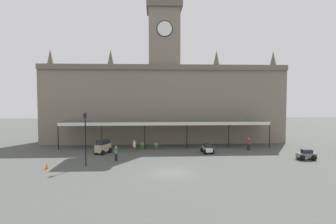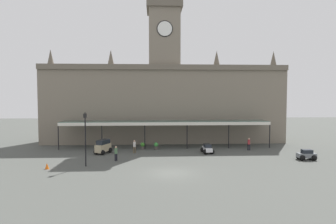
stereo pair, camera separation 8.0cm
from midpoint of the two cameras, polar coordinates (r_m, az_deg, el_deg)
name	(u,v)px [view 1 (the left image)]	position (r m, az deg, el deg)	size (l,w,h in m)	color
ground_plane	(172,173)	(27.40, 0.70, -12.28)	(140.00, 140.00, 0.00)	#494B47
station_building	(164,98)	(45.45, -0.85, 2.76)	(37.79, 6.11, 21.87)	slate
entrance_canopy	(166,122)	(40.34, -0.57, -2.03)	(29.66, 3.26, 3.81)	#38564C
car_grey_sedan	(306,155)	(36.49, 26.19, -7.90)	(2.08, 1.57, 1.19)	slate
car_white_sedan	(207,149)	(36.91, 7.89, -7.49)	(1.62, 2.11, 1.19)	silver
car_beige_van	(103,147)	(37.22, -13.10, -6.97)	(2.20, 2.58, 1.77)	tan
pedestrian_near_entrance	(116,153)	(32.73, -10.58, -8.15)	(0.34, 0.35, 1.67)	black
pedestrian_crossing_forecourt	(134,146)	(36.76, -6.90, -6.88)	(0.38, 0.34, 1.67)	brown
pedestrian_beside_cars	(249,144)	(39.97, 15.99, -6.17)	(0.35, 0.34, 1.67)	black
victorian_lamppost	(85,133)	(30.54, -16.48, -4.17)	(0.30, 0.30, 5.67)	black
traffic_cone	(47,166)	(31.25, -23.40, -10.02)	(0.40, 0.40, 0.61)	orange
planter_by_canopy	(156,146)	(39.12, -2.50, -6.88)	(0.60, 0.60, 0.96)	#47423D
planter_forecourt_centre	(142,146)	(39.22, -5.27, -6.86)	(0.60, 0.60, 0.96)	#47423D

